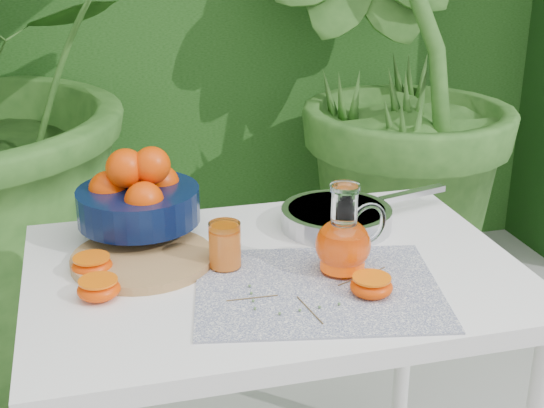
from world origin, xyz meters
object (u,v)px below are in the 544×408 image
object	(u,v)px
cutting_board	(143,259)
saute_pan	(338,216)
juice_pitcher	(344,242)
white_table	(274,301)
fruit_bowl	(138,197)

from	to	relation	value
cutting_board	saute_pan	world-z (taller)	saute_pan
cutting_board	juice_pitcher	world-z (taller)	juice_pitcher
white_table	fruit_bowl	size ratio (longest dim) A/B	3.36
white_table	fruit_bowl	xyz separation A→B (m)	(-0.25, 0.22, 0.18)
white_table	saute_pan	bearing A→B (deg)	40.06
fruit_bowl	saute_pan	size ratio (longest dim) A/B	0.64
white_table	cutting_board	size ratio (longest dim) A/B	3.40
cutting_board	juice_pitcher	bearing A→B (deg)	-20.65
juice_pitcher	white_table	bearing A→B (deg)	154.38
fruit_bowl	white_table	bearing A→B (deg)	-40.55
fruit_bowl	cutting_board	bearing A→B (deg)	-93.42
juice_pitcher	saute_pan	xyz separation A→B (m)	(0.07, 0.22, -0.04)
juice_pitcher	saute_pan	bearing A→B (deg)	73.41
white_table	juice_pitcher	xyz separation A→B (m)	(0.13, -0.06, 0.15)
white_table	fruit_bowl	distance (m)	0.38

